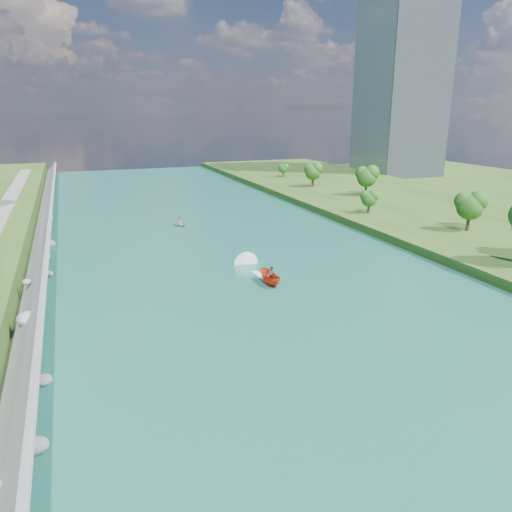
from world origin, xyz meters
name	(u,v)px	position (x,y,z in m)	size (l,w,h in m)	color
ground	(282,309)	(0.00, 0.00, 0.00)	(260.00, 260.00, 0.00)	#2D5119
river_water	(228,259)	(0.00, 20.00, 0.05)	(55.00, 240.00, 0.10)	#185E54
berm_east	(490,228)	(49.50, 20.00, 0.75)	(44.00, 240.00, 1.50)	#2D5119
riprap_bank	(36,270)	(-25.84, 18.78, 1.79)	(4.82, 236.00, 4.50)	slate
office_tower	(401,80)	(82.50, 95.00, 30.00)	(22.00, 22.00, 60.00)	gray
trees_east	(482,210)	(40.11, 13.16, 5.89)	(15.12, 135.03, 10.21)	#165417
motorboat	(266,275)	(1.69, 9.03, 0.87)	(3.60, 19.06, 2.06)	red
raft	(179,224)	(-2.04, 43.86, 0.48)	(3.44, 3.89, 1.62)	#979AA0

